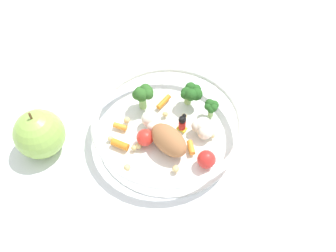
{
  "coord_description": "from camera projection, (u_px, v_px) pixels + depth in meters",
  "views": [
    {
      "loc": [
        0.22,
        -0.3,
        0.49
      ],
      "look_at": [
        0.01,
        -0.01,
        0.02
      ],
      "focal_mm": 36.77,
      "sensor_mm": 36.0,
      "label": 1
    }
  ],
  "objects": [
    {
      "name": "food_container",
      "position": [
        170.0,
        124.0,
        0.58
      ],
      "size": [
        0.26,
        0.26,
        0.06
      ],
      "color": "white",
      "rests_on": "ground_plane"
    },
    {
      "name": "ground_plane",
      "position": [
        168.0,
        127.0,
        0.62
      ],
      "size": [
        2.4,
        2.4,
        0.0
      ],
      "primitive_type": "plane",
      "color": "white"
    },
    {
      "name": "loose_apple",
      "position": [
        40.0,
        134.0,
        0.56
      ],
      "size": [
        0.08,
        0.08,
        0.09
      ],
      "color": "#8CB74C",
      "rests_on": "ground_plane"
    }
  ]
}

